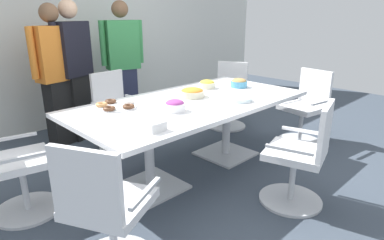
{
  "coord_description": "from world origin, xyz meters",
  "views": [
    {
      "loc": [
        -2.2,
        -2.24,
        1.58
      ],
      "look_at": [
        0.0,
        0.0,
        0.55
      ],
      "focal_mm": 30.68,
      "sensor_mm": 36.0,
      "label": 1
    }
  ],
  "objects_px": {
    "office_chair_3": "(305,111)",
    "person_standing_1": "(74,70)",
    "snack_bowl_chips_orange": "(192,92)",
    "person_standing_2": "(123,63)",
    "donut_platter": "(116,105)",
    "snack_bowl_chips_yellow": "(207,84)",
    "conference_table": "(192,113)",
    "person_standing_0": "(57,75)",
    "napkin_pile": "(154,126)",
    "office_chair_2": "(301,160)",
    "snack_bowl_cookies": "(239,83)",
    "plate_stack": "(240,99)",
    "snack_bowl_candy_mix": "(175,105)",
    "office_chair_4": "(229,98)",
    "office_chair_0": "(13,169)",
    "office_chair_1": "(106,216)",
    "office_chair_5": "(117,115)"
  },
  "relations": [
    {
      "from": "office_chair_3",
      "to": "person_standing_1",
      "type": "height_order",
      "value": "person_standing_1"
    },
    {
      "from": "office_chair_3",
      "to": "snack_bowl_chips_orange",
      "type": "bearing_deg",
      "value": 78.57
    },
    {
      "from": "person_standing_2",
      "to": "donut_platter",
      "type": "distance_m",
      "value": 1.73
    },
    {
      "from": "office_chair_3",
      "to": "person_standing_2",
      "type": "bearing_deg",
      "value": 38.53
    },
    {
      "from": "snack_bowl_chips_yellow",
      "to": "snack_bowl_chips_orange",
      "type": "height_order",
      "value": "same"
    },
    {
      "from": "conference_table",
      "to": "person_standing_0",
      "type": "xyz_separation_m",
      "value": [
        -0.63,
        1.66,
        0.25
      ]
    },
    {
      "from": "napkin_pile",
      "to": "snack_bowl_chips_yellow",
      "type": "bearing_deg",
      "value": 27.67
    },
    {
      "from": "office_chair_2",
      "to": "person_standing_0",
      "type": "height_order",
      "value": "person_standing_0"
    },
    {
      "from": "person_standing_2",
      "to": "snack_bowl_cookies",
      "type": "xyz_separation_m",
      "value": [
        0.49,
        -1.66,
        -0.1
      ]
    },
    {
      "from": "plate_stack",
      "to": "napkin_pile",
      "type": "xyz_separation_m",
      "value": [
        -1.13,
        -0.06,
        0.02
      ]
    },
    {
      "from": "snack_bowl_candy_mix",
      "to": "napkin_pile",
      "type": "distance_m",
      "value": 0.51
    },
    {
      "from": "office_chair_2",
      "to": "office_chair_4",
      "type": "relative_size",
      "value": 1.0
    },
    {
      "from": "office_chair_0",
      "to": "napkin_pile",
      "type": "bearing_deg",
      "value": 52.93
    },
    {
      "from": "person_standing_2",
      "to": "plate_stack",
      "type": "xyz_separation_m",
      "value": [
        -0.01,
        -2.07,
        -0.14
      ]
    },
    {
      "from": "office_chair_4",
      "to": "plate_stack",
      "type": "distance_m",
      "value": 1.49
    },
    {
      "from": "office_chair_0",
      "to": "snack_bowl_chips_orange",
      "type": "xyz_separation_m",
      "value": [
        1.68,
        -0.31,
        0.39
      ]
    },
    {
      "from": "person_standing_1",
      "to": "snack_bowl_candy_mix",
      "type": "height_order",
      "value": "person_standing_1"
    },
    {
      "from": "conference_table",
      "to": "donut_platter",
      "type": "distance_m",
      "value": 0.75
    },
    {
      "from": "office_chair_0",
      "to": "donut_platter",
      "type": "height_order",
      "value": "office_chair_0"
    },
    {
      "from": "office_chair_1",
      "to": "napkin_pile",
      "type": "relative_size",
      "value": 6.47
    },
    {
      "from": "office_chair_4",
      "to": "snack_bowl_chips_orange",
      "type": "xyz_separation_m",
      "value": [
        -1.26,
        -0.53,
        0.39
      ]
    },
    {
      "from": "snack_bowl_cookies",
      "to": "snack_bowl_chips_orange",
      "type": "distance_m",
      "value": 0.72
    },
    {
      "from": "office_chair_2",
      "to": "office_chair_3",
      "type": "distance_m",
      "value": 1.52
    },
    {
      "from": "person_standing_0",
      "to": "snack_bowl_candy_mix",
      "type": "height_order",
      "value": "person_standing_0"
    },
    {
      "from": "napkin_pile",
      "to": "office_chair_0",
      "type": "bearing_deg",
      "value": 132.6
    },
    {
      "from": "office_chair_2",
      "to": "snack_bowl_candy_mix",
      "type": "xyz_separation_m",
      "value": [
        -0.56,
        0.95,
        0.4
      ]
    },
    {
      "from": "snack_bowl_chips_yellow",
      "to": "person_standing_0",
      "type": "bearing_deg",
      "value": 129.99
    },
    {
      "from": "donut_platter",
      "to": "napkin_pile",
      "type": "distance_m",
      "value": 0.75
    },
    {
      "from": "snack_bowl_chips_yellow",
      "to": "office_chair_1",
      "type": "bearing_deg",
      "value": -153.75
    },
    {
      "from": "office_chair_3",
      "to": "plate_stack",
      "type": "bearing_deg",
      "value": 95.12
    },
    {
      "from": "donut_platter",
      "to": "plate_stack",
      "type": "distance_m",
      "value": 1.2
    },
    {
      "from": "conference_table",
      "to": "office_chair_3",
      "type": "xyz_separation_m",
      "value": [
        1.57,
        -0.43,
        -0.22
      ]
    },
    {
      "from": "conference_table",
      "to": "snack_bowl_chips_yellow",
      "type": "xyz_separation_m",
      "value": [
        0.53,
        0.29,
        0.17
      ]
    },
    {
      "from": "person_standing_0",
      "to": "conference_table",
      "type": "bearing_deg",
      "value": 99.44
    },
    {
      "from": "office_chair_3",
      "to": "person_standing_0",
      "type": "height_order",
      "value": "person_standing_0"
    },
    {
      "from": "office_chair_1",
      "to": "snack_bowl_cookies",
      "type": "height_order",
      "value": "office_chair_1"
    },
    {
      "from": "office_chair_1",
      "to": "snack_bowl_chips_yellow",
      "type": "distance_m",
      "value": 2.15
    },
    {
      "from": "snack_bowl_candy_mix",
      "to": "donut_platter",
      "type": "bearing_deg",
      "value": 122.86
    },
    {
      "from": "snack_bowl_chips_yellow",
      "to": "donut_platter",
      "type": "height_order",
      "value": "snack_bowl_chips_yellow"
    },
    {
      "from": "person_standing_2",
      "to": "plate_stack",
      "type": "distance_m",
      "value": 2.07
    },
    {
      "from": "person_standing_2",
      "to": "snack_bowl_candy_mix",
      "type": "bearing_deg",
      "value": 82.85
    },
    {
      "from": "office_chair_3",
      "to": "person_standing_0",
      "type": "distance_m",
      "value": 3.07
    },
    {
      "from": "office_chair_3",
      "to": "person_standing_0",
      "type": "bearing_deg",
      "value": 55.31
    },
    {
      "from": "plate_stack",
      "to": "napkin_pile",
      "type": "distance_m",
      "value": 1.13
    },
    {
      "from": "person_standing_2",
      "to": "snack_bowl_chips_orange",
      "type": "distance_m",
      "value": 1.63
    },
    {
      "from": "office_chair_5",
      "to": "snack_bowl_candy_mix",
      "type": "xyz_separation_m",
      "value": [
        -0.16,
        -1.24,
        0.4
      ]
    },
    {
      "from": "conference_table",
      "to": "office_chair_4",
      "type": "bearing_deg",
      "value": 25.2
    },
    {
      "from": "office_chair_5",
      "to": "conference_table",
      "type": "bearing_deg",
      "value": 95.64
    },
    {
      "from": "office_chair_4",
      "to": "donut_platter",
      "type": "height_order",
      "value": "office_chair_4"
    },
    {
      "from": "office_chair_3",
      "to": "office_chair_1",
      "type": "bearing_deg",
      "value": 103.23
    }
  ]
}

